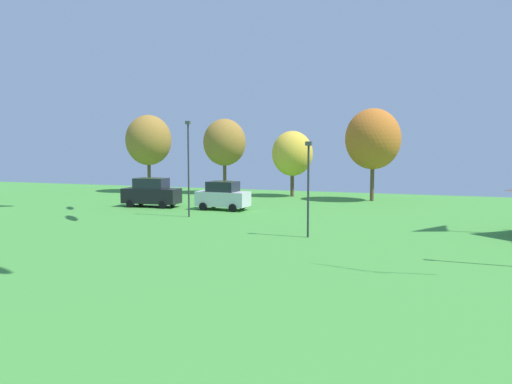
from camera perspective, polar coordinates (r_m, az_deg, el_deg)
The scene contains 8 objects.
parked_car_leftmost at distance 45.98m, azimuth -10.95°, elevation -0.07°, with size 4.86×2.34×2.41m.
parked_car_second_from_left at distance 43.14m, azimuth -3.51°, elevation -0.40°, with size 4.17×2.21×2.28m.
light_post_0 at distance 39.11m, azimuth -7.12°, elevation 2.99°, with size 0.36×0.20×6.88m.
light_post_3 at distance 30.46m, azimuth 5.53°, elevation 0.97°, with size 0.36×0.20×5.40m.
treeline_tree_0 at distance 59.98m, azimuth -11.25°, elevation 5.37°, with size 4.93×4.93×8.35m.
treeline_tree_1 at distance 57.10m, azimuth -3.33°, elevation 5.23°, with size 4.47×4.47×7.86m.
treeline_tree_2 at distance 53.96m, azimuth 3.85°, elevation 4.06°, with size 4.05×4.05×6.52m.
treeline_tree_3 at distance 50.76m, azimuth 12.21°, elevation 5.47°, with size 5.05×5.05×8.47m.
Camera 1 is at (5.56, 1.88, 5.30)m, focal length 38.00 mm.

